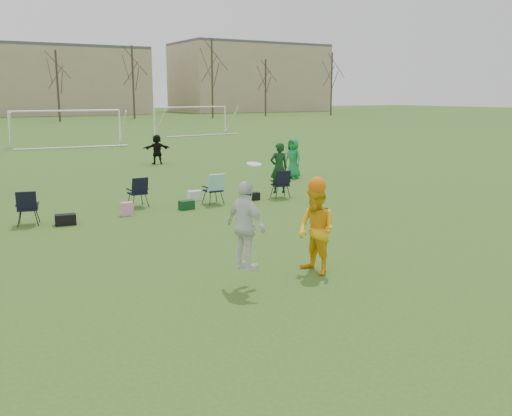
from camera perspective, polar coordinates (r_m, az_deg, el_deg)
ground at (r=10.50m, az=-1.83°, el=-8.33°), size 260.00×260.00×0.00m
fielder_green_far at (r=24.30m, az=3.74°, el=4.97°), size 0.72×0.94×1.70m
fielder_black at (r=29.70m, az=-9.87°, el=5.81°), size 1.45×0.65×1.51m
center_contest at (r=10.95m, az=3.48°, el=-1.97°), size 2.31×1.06×2.33m
sideline_setup at (r=18.45m, az=-5.86°, el=2.03°), size 8.96×2.11×1.90m
goal_mid at (r=41.65m, az=-18.45°, el=8.55°), size 7.40×0.63×2.46m
goal_right at (r=51.11m, az=-6.50°, el=9.47°), size 7.35×1.14×2.46m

